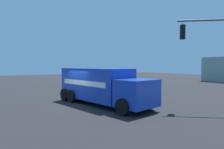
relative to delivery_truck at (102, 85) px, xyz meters
The scene contains 3 objects.
ground_plane 2.13m from the delivery_truck, 133.44° to the right, with size 100.00×100.00×0.00m, color black.
delivery_truck is the anchor object (origin of this frame).
pickup_silver 9.62m from the delivery_truck, 151.88° to the left, with size 2.56×5.33×1.38m.
Camera 1 is at (14.41, -6.08, 2.94)m, focal length 32.85 mm.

